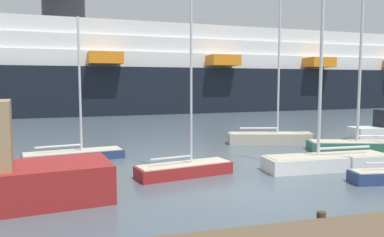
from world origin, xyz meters
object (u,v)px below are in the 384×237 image
object	(u,v)px
sailboat_7	(184,167)
sailboat_6	(366,141)
sailboat_5	(271,135)
cruise_ship	(200,73)
sailboat_0	(327,159)
sailboat_3	(74,153)

from	to	relation	value
sailboat_7	sailboat_6	bearing A→B (deg)	1.96
sailboat_5	cruise_ship	size ratio (longest dim) A/B	0.10
sailboat_5	sailboat_0	bearing A→B (deg)	-82.40
sailboat_0	cruise_ship	bearing A→B (deg)	-96.53
sailboat_0	sailboat_3	size ratio (longest dim) A/B	1.37
sailboat_0	sailboat_5	bearing A→B (deg)	-95.39
sailboat_0	sailboat_3	xyz separation A→B (m)	(-11.83, 5.53, -0.16)
cruise_ship	sailboat_3	bearing A→B (deg)	-120.78
sailboat_5	cruise_ship	bearing A→B (deg)	96.19
sailboat_5	sailboat_6	size ratio (longest dim) A/B	0.91
sailboat_0	sailboat_3	world-z (taller)	sailboat_0
sailboat_3	sailboat_7	xyz separation A→B (m)	(4.90, -4.94, 0.05)
sailboat_6	sailboat_7	xyz separation A→B (m)	(-12.20, -3.05, -0.20)
sailboat_5	sailboat_3	bearing A→B (deg)	-156.10
sailboat_3	sailboat_6	xyz separation A→B (m)	(17.10, -1.90, 0.25)
sailboat_0	sailboat_5	distance (m)	7.68
sailboat_7	cruise_ship	world-z (taller)	cruise_ship
sailboat_0	sailboat_6	bearing A→B (deg)	-143.80
sailboat_6	sailboat_3	bearing A→B (deg)	11.91
sailboat_0	sailboat_5	world-z (taller)	sailboat_5
sailboat_6	sailboat_7	distance (m)	12.58
sailboat_5	sailboat_6	xyz separation A→B (m)	(4.34, -3.99, 0.03)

